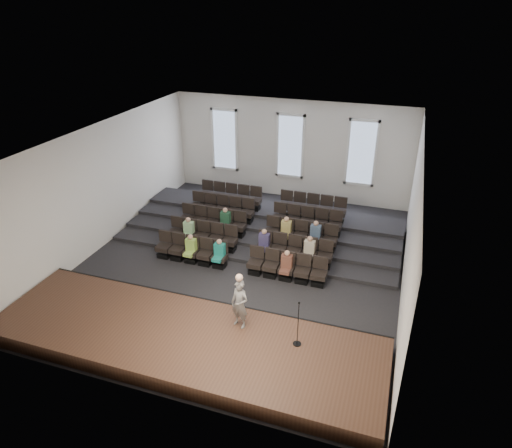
{
  "coord_description": "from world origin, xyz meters",
  "views": [
    {
      "loc": [
        5.39,
        -14.39,
        9.39
      ],
      "look_at": [
        0.38,
        0.5,
        1.5
      ],
      "focal_mm": 32.0,
      "sensor_mm": 36.0,
      "label": 1
    }
  ],
  "objects": [
    {
      "name": "mic_stand",
      "position": [
        3.28,
        -4.47,
        0.94
      ],
      "size": [
        0.25,
        0.25,
        1.47
      ],
      "color": "black",
      "rests_on": "stage"
    },
    {
      "name": "wall_back",
      "position": [
        0.0,
        7.02,
        2.5
      ],
      "size": [
        12.0,
        0.04,
        5.0
      ],
      "primitive_type": "cube",
      "color": "silver",
      "rests_on": "ground"
    },
    {
      "name": "ground",
      "position": [
        0.0,
        0.0,
        0.0
      ],
      "size": [
        14.0,
        14.0,
        0.0
      ],
      "primitive_type": "plane",
      "color": "black",
      "rests_on": "ground"
    },
    {
      "name": "ceiling",
      "position": [
        0.0,
        0.0,
        5.01
      ],
      "size": [
        12.0,
        14.0,
        0.02
      ],
      "primitive_type": "cube",
      "color": "white",
      "rests_on": "ground"
    },
    {
      "name": "stage_lip",
      "position": [
        0.0,
        -3.33,
        0.25
      ],
      "size": [
        11.8,
        0.06,
        0.52
      ],
      "primitive_type": "cube",
      "color": "black",
      "rests_on": "ground"
    },
    {
      "name": "wall_front",
      "position": [
        0.0,
        -7.02,
        2.5
      ],
      "size": [
        12.0,
        0.04,
        5.0
      ],
      "primitive_type": "cube",
      "color": "silver",
      "rests_on": "ground"
    },
    {
      "name": "speaker",
      "position": [
        1.46,
        -4.21,
        1.28
      ],
      "size": [
        0.66,
        0.53,
        1.57
      ],
      "primitive_type": "imported",
      "rotation": [
        0.0,
        0.0,
        -0.31
      ],
      "color": "slate",
      "rests_on": "stage"
    },
    {
      "name": "stage",
      "position": [
        0.0,
        -5.1,
        0.25
      ],
      "size": [
        11.8,
        3.6,
        0.5
      ],
      "primitive_type": "cube",
      "color": "#442A1D",
      "rests_on": "ground"
    },
    {
      "name": "audience",
      "position": [
        0.28,
        0.45,
        0.83
      ],
      "size": [
        5.45,
        2.64,
        1.1
      ],
      "color": "#94BE4C",
      "rests_on": "seating_rows"
    },
    {
      "name": "wall_left",
      "position": [
        -6.02,
        0.0,
        2.5
      ],
      "size": [
        0.04,
        14.0,
        5.0
      ],
      "primitive_type": "cube",
      "color": "silver",
      "rests_on": "ground"
    },
    {
      "name": "windows",
      "position": [
        0.0,
        6.95,
        2.7
      ],
      "size": [
        8.44,
        0.1,
        3.24
      ],
      "color": "white",
      "rests_on": "wall_back"
    },
    {
      "name": "risers",
      "position": [
        0.0,
        3.17,
        0.2
      ],
      "size": [
        11.8,
        4.8,
        0.6
      ],
      "color": "black",
      "rests_on": "ground"
    },
    {
      "name": "seating_rows",
      "position": [
        -0.0,
        1.54,
        0.68
      ],
      "size": [
        6.8,
        4.7,
        1.67
      ],
      "color": "black",
      "rests_on": "ground"
    },
    {
      "name": "wall_right",
      "position": [
        6.02,
        0.0,
        2.5
      ],
      "size": [
        0.04,
        14.0,
        5.0
      ],
      "primitive_type": "cube",
      "color": "silver",
      "rests_on": "ground"
    }
  ]
}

